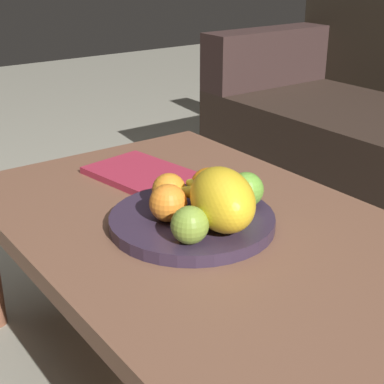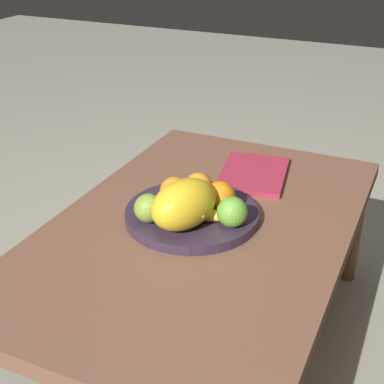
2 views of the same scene
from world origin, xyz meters
The scene contains 11 objects.
ground_plane centered at (0.00, 0.00, 0.00)m, with size 8.00×8.00×0.00m, color gray.
coffee_table centered at (0.00, 0.00, 0.36)m, with size 1.09×0.70×0.40m.
fruit_bowl centered at (-0.01, -0.03, 0.42)m, with size 0.33×0.33×0.03m, color #34273B.
melon_large_front centered at (0.06, -0.02, 0.49)m, with size 0.18×0.12×0.12m, color yellow.
orange_front centered at (-0.08, -0.04, 0.46)m, with size 0.07×0.07×0.07m, color orange.
orange_left centered at (-0.04, 0.03, 0.47)m, with size 0.08×0.08×0.08m, color orange.
orange_right centered at (-0.02, -0.08, 0.47)m, with size 0.07×0.07×0.07m, color orange.
apple_front centered at (0.08, -0.10, 0.46)m, with size 0.07×0.07×0.07m, color #81A339.
apple_left centered at (0.02, 0.08, 0.46)m, with size 0.07×0.07×0.07m, color #6DAF3A.
banana_bunch centered at (0.01, 0.00, 0.46)m, with size 0.17×0.15×0.06m.
magazine centered at (-0.31, 0.03, 0.41)m, with size 0.25×0.18×0.02m, color #AE2A42.
Camera 2 is at (1.07, 0.46, 1.09)m, focal length 51.70 mm.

